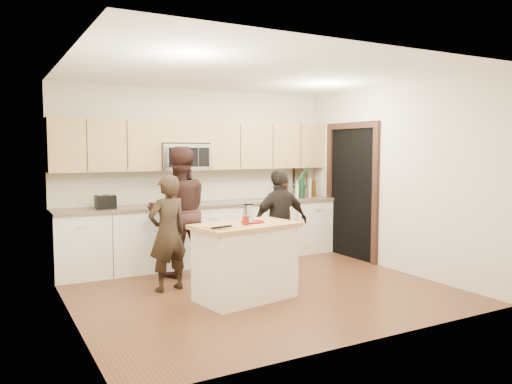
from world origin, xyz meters
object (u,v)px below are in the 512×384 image
woman_center (179,212)px  toaster (105,202)px  island (245,261)px  woman_left (168,233)px  woman_right (280,223)px

woman_center → toaster: bearing=-24.9°
toaster → woman_center: woman_center is taller
island → toaster: (-1.19, 1.96, 0.58)m
island → woman_left: 1.08m
island → woman_left: size_ratio=0.89×
toaster → island: bearing=-58.8°
woman_center → island: bearing=108.2°
woman_left → woman_right: (1.60, -0.07, 0.02)m
woman_center → woman_left: bearing=65.0°
woman_left → woman_right: woman_right is taller
toaster → woman_center: size_ratio=0.15×
woman_center → woman_right: (1.22, -0.70, -0.15)m
island → woman_center: (-0.30, 1.42, 0.45)m
woman_right → woman_center: bearing=-31.4°
woman_left → woman_center: woman_center is taller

